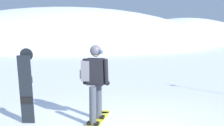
% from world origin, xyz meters
% --- Properties ---
extents(ridge_peak_main, '(39.80, 35.82, 11.16)m').
position_xyz_m(ridge_peak_main, '(-7.64, 35.95, 0.00)').
color(ridge_peak_main, white).
rests_on(ridge_peak_main, ground).
extents(ridge_peak_far, '(22.48, 20.23, 9.43)m').
position_xyz_m(ridge_peak_far, '(12.11, 46.44, 0.00)').
color(ridge_peak_far, white).
rests_on(ridge_peak_far, ground).
extents(snowboarder_main, '(0.65, 1.82, 1.71)m').
position_xyz_m(snowboarder_main, '(-0.49, 0.50, 0.92)').
color(snowboarder_main, yellow).
rests_on(snowboarder_main, ground).
extents(spare_snowboard, '(0.28, 0.24, 1.65)m').
position_xyz_m(spare_snowboard, '(-1.93, 0.32, 0.84)').
color(spare_snowboard, black).
rests_on(spare_snowboard, ground).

